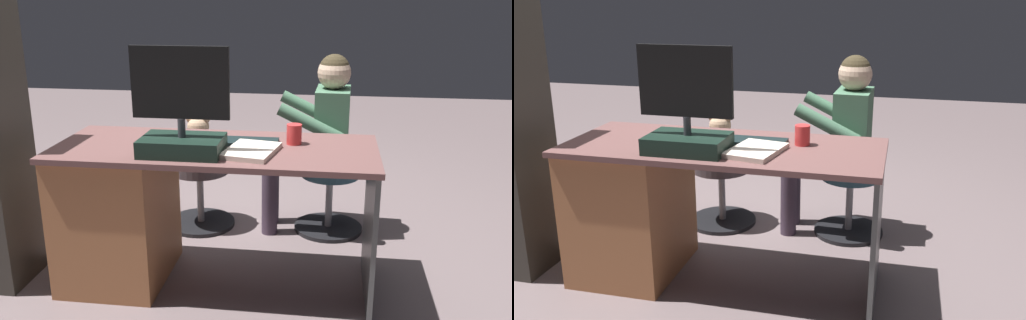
% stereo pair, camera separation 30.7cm
% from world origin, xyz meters
% --- Properties ---
extents(ground_plane, '(10.00, 10.00, 0.00)m').
position_xyz_m(ground_plane, '(0.00, 0.00, 0.00)').
color(ground_plane, '#6D5D5E').
extents(desk, '(1.59, 0.65, 0.75)m').
position_xyz_m(desk, '(0.42, 0.38, 0.40)').
color(desk, brown).
rests_on(desk, ground_plane).
extents(monitor, '(0.45, 0.25, 0.50)m').
position_xyz_m(monitor, '(0.12, 0.53, 0.89)').
color(monitor, black).
rests_on(monitor, desk).
extents(keyboard, '(0.42, 0.14, 0.02)m').
position_xyz_m(keyboard, '(-0.09, 0.32, 0.76)').
color(keyboard, black).
rests_on(keyboard, desk).
extents(computer_mouse, '(0.06, 0.10, 0.04)m').
position_xyz_m(computer_mouse, '(0.18, 0.32, 0.76)').
color(computer_mouse, '#201D32').
rests_on(computer_mouse, desk).
extents(cup, '(0.08, 0.08, 0.10)m').
position_xyz_m(cup, '(-0.38, 0.29, 0.80)').
color(cup, red).
rests_on(cup, desk).
extents(tv_remote, '(0.09, 0.16, 0.02)m').
position_xyz_m(tv_remote, '(0.31, 0.34, 0.75)').
color(tv_remote, black).
rests_on(tv_remote, desk).
extents(notebook_binder, '(0.27, 0.34, 0.02)m').
position_xyz_m(notebook_binder, '(-0.19, 0.48, 0.76)').
color(notebook_binder, beige).
rests_on(notebook_binder, desk).
extents(office_chair_teddy, '(0.44, 0.44, 0.43)m').
position_xyz_m(office_chair_teddy, '(0.26, -0.33, 0.26)').
color(office_chair_teddy, black).
rests_on(office_chair_teddy, ground_plane).
extents(teddy_bear, '(0.22, 0.23, 0.32)m').
position_xyz_m(teddy_bear, '(0.26, -0.34, 0.57)').
color(teddy_bear, '#D9AF87').
rests_on(teddy_bear, office_chair_teddy).
extents(visitor_chair, '(0.43, 0.43, 0.43)m').
position_xyz_m(visitor_chair, '(-0.57, -0.36, 0.25)').
color(visitor_chair, black).
rests_on(visitor_chair, ground_plane).
extents(person, '(0.53, 0.49, 1.12)m').
position_xyz_m(person, '(-0.49, -0.36, 0.66)').
color(person, '#456E52').
rests_on(person, ground_plane).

